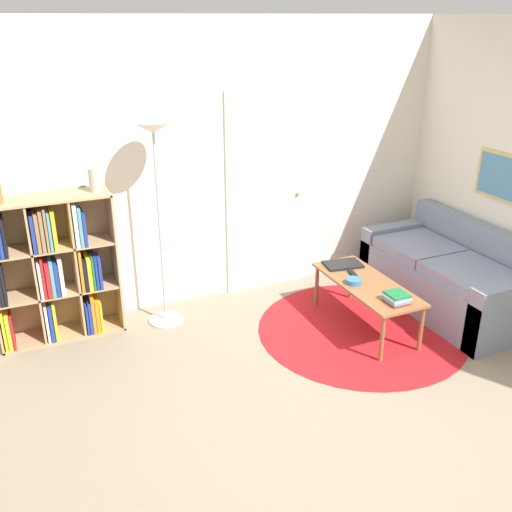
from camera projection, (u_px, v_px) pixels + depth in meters
name	position (u px, v px, depth m)	size (l,w,h in m)	color
ground_plane	(364.00, 446.00, 3.71)	(14.00, 14.00, 0.00)	gray
wall_back	(225.00, 166.00, 5.31)	(7.47, 0.11, 2.60)	silver
wall_right	(510.00, 172.00, 5.09)	(0.08, 5.47, 2.60)	silver
rug	(361.00, 330.00, 5.08)	(1.83, 1.83, 0.01)	#B2191E
bookshelf	(51.00, 269.00, 4.77)	(1.02, 0.34, 1.25)	tan
floor_lamp	(155.00, 159.00, 4.65)	(0.34, 0.34, 1.81)	#B7B7BC
couch	(452.00, 278.00, 5.41)	(0.83, 1.70, 0.79)	gray
coffee_table	(367.00, 287.00, 4.99)	(0.47, 1.13, 0.44)	brown
laptop	(343.00, 264.00, 5.31)	(0.37, 0.27, 0.02)	black
bowl	(354.00, 281.00, 4.94)	(0.14, 0.14, 0.04)	teal
book_stack_on_table	(397.00, 298.00, 4.62)	(0.17, 0.19, 0.08)	#B21E23
remote	(353.00, 274.00, 5.11)	(0.08, 0.18, 0.02)	black
vase_on_shelf	(95.00, 180.00, 4.65)	(0.10, 0.10, 0.20)	#B7B2A8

